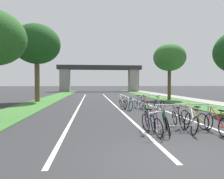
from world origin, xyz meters
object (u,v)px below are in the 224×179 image
(bicycle_white_3, at_px, (191,122))
(bicycle_blue_2, at_px, (139,103))
(bicycle_orange_6, at_px, (145,104))
(crowd_barrier_second, at_px, (144,102))
(crowd_barrier_nearest, at_px, (182,117))
(bicycle_purple_9, at_px, (151,124))
(bicycle_teal_5, at_px, (128,105))
(bicycle_silver_1, at_px, (123,103))
(bicycle_red_7, at_px, (216,123))
(bicycle_black_8, at_px, (178,119))
(bicycle_silver_11, at_px, (159,105))
(bicycle_green_0, at_px, (150,119))
(bicycle_yellow_4, at_px, (194,118))
(bicycle_green_10, at_px, (166,123))
(tree_left_pine_near, at_px, (37,44))
(tree_right_maple_mid, at_px, (169,58))

(bicycle_white_3, bearing_deg, bicycle_blue_2, 102.55)
(bicycle_orange_6, bearing_deg, crowd_barrier_second, -87.61)
(crowd_barrier_nearest, distance_m, bicycle_orange_6, 6.51)
(bicycle_orange_6, bearing_deg, bicycle_purple_9, 80.24)
(bicycle_white_3, height_order, bicycle_teal_5, bicycle_teal_5)
(bicycle_silver_1, distance_m, bicycle_purple_9, 7.94)
(crowd_barrier_second, relative_size, bicycle_silver_1, 1.33)
(bicycle_red_7, bearing_deg, crowd_barrier_nearest, 154.24)
(bicycle_blue_2, height_order, bicycle_white_3, bicycle_white_3)
(crowd_barrier_nearest, height_order, bicycle_orange_6, crowd_barrier_nearest)
(bicycle_red_7, relative_size, bicycle_purple_9, 0.97)
(bicycle_teal_5, bearing_deg, bicycle_silver_1, 90.93)
(bicycle_white_3, distance_m, bicycle_teal_5, 6.89)
(bicycle_black_8, bearing_deg, bicycle_white_3, -78.39)
(bicycle_black_8, height_order, bicycle_silver_11, bicycle_black_8)
(crowd_barrier_second, height_order, bicycle_green_0, crowd_barrier_second)
(bicycle_blue_2, distance_m, bicycle_orange_6, 0.84)
(bicycle_white_3, height_order, bicycle_silver_11, bicycle_white_3)
(bicycle_yellow_4, bearing_deg, bicycle_silver_11, 73.68)
(bicycle_blue_2, distance_m, bicycle_purple_9, 7.94)
(bicycle_red_7, xyz_separation_m, bicycle_green_10, (-1.85, 0.24, 0.01))
(tree_left_pine_near, height_order, bicycle_blue_2, tree_left_pine_near)
(bicycle_green_0, xyz_separation_m, bicycle_teal_5, (0.18, 5.91, -0.00))
(bicycle_green_10, bearing_deg, bicycle_yellow_4, -137.23)
(bicycle_green_0, relative_size, bicycle_green_10, 1.05)
(tree_right_maple_mid, distance_m, bicycle_silver_1, 10.59)
(bicycle_green_10, bearing_deg, bicycle_green_0, -50.36)
(bicycle_silver_1, xyz_separation_m, bicycle_yellow_4, (2.02, -6.88, 0.02))
(bicycle_orange_6, bearing_deg, bicycle_red_7, 100.03)
(bicycle_purple_9, relative_size, bicycle_silver_11, 1.08)
(bicycle_yellow_4, distance_m, bicycle_black_8, 0.69)
(tree_left_pine_near, distance_m, bicycle_purple_9, 16.88)
(tree_right_maple_mid, relative_size, bicycle_teal_5, 3.86)
(tree_right_maple_mid, bearing_deg, bicycle_white_3, -108.73)
(bicycle_silver_11, bearing_deg, bicycle_teal_5, -9.04)
(tree_right_maple_mid, height_order, bicycle_orange_6, tree_right_maple_mid)
(bicycle_yellow_4, height_order, bicycle_orange_6, bicycle_orange_6)
(bicycle_black_8, bearing_deg, bicycle_purple_9, -136.93)
(bicycle_yellow_4, xyz_separation_m, bicycle_purple_9, (-2.18, -1.06, 0.01))
(bicycle_green_0, height_order, bicycle_purple_9, bicycle_green_0)
(bicycle_green_0, distance_m, bicycle_yellow_4, 1.96)
(bicycle_green_10, bearing_deg, crowd_barrier_second, -84.83)
(bicycle_orange_6, relative_size, bicycle_red_7, 0.98)
(bicycle_silver_11, bearing_deg, bicycle_orange_6, -18.14)
(bicycle_silver_1, bearing_deg, tree_right_maple_mid, 40.89)
(tree_left_pine_near, distance_m, bicycle_orange_6, 12.87)
(crowd_barrier_nearest, height_order, bicycle_green_0, crowd_barrier_nearest)
(bicycle_yellow_4, xyz_separation_m, bicycle_red_7, (0.29, -1.12, -0.00))
(crowd_barrier_nearest, bearing_deg, bicycle_purple_9, -159.28)
(tree_right_maple_mid, relative_size, bicycle_red_7, 3.71)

